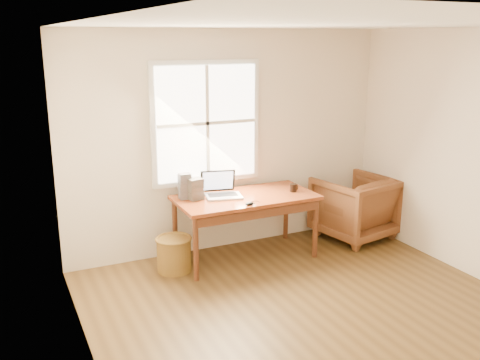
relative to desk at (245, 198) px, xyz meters
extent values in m
cube|color=brown|center=(0.00, -1.80, -0.74)|extent=(4.00, 4.50, 0.02)
cube|color=white|center=(0.00, -1.80, 1.88)|extent=(4.00, 4.50, 0.02)
cube|color=beige|center=(0.00, 0.46, 0.57)|extent=(4.00, 0.02, 2.60)
cube|color=beige|center=(-2.01, -1.80, 0.57)|extent=(0.02, 4.50, 2.60)
cube|color=silver|center=(-0.30, 0.42, 0.82)|extent=(1.32, 0.05, 1.42)
cube|color=white|center=(-0.30, 0.39, 0.82)|extent=(1.20, 0.02, 1.30)
cube|color=silver|center=(-0.30, 0.38, 0.82)|extent=(0.04, 0.02, 1.30)
cube|color=silver|center=(-0.30, 0.38, 0.82)|extent=(1.20, 0.02, 0.04)
cube|color=brown|center=(0.00, 0.00, 0.00)|extent=(1.60, 0.80, 0.04)
imported|color=brown|center=(1.55, 0.00, -0.33)|extent=(1.01, 1.03, 0.80)
cylinder|color=olive|center=(-0.87, 0.00, -0.54)|extent=(0.48, 0.48, 0.37)
ellipsoid|color=black|center=(-0.11, -0.33, 0.04)|extent=(0.10, 0.06, 0.03)
cylinder|color=black|center=(0.59, -0.08, 0.07)|extent=(0.09, 0.09, 0.09)
cube|color=#B7BBC4|center=(-0.61, 0.31, 0.14)|extent=(0.16, 0.15, 0.25)
cube|color=#26252A|center=(-0.56, 0.12, 0.14)|extent=(0.18, 0.16, 0.24)
cube|color=gray|center=(-0.66, 0.19, 0.17)|extent=(0.14, 0.12, 0.29)
cube|color=silver|center=(-0.48, 0.34, 0.11)|extent=(0.17, 0.15, 0.19)
camera|label=1|loc=(-2.55, -5.25, 1.77)|focal=40.00mm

